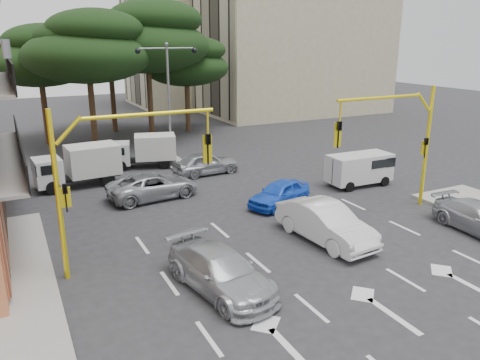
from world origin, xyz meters
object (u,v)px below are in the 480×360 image
object	(u,v)px
car_silver_cross_a	(154,186)
van_white	(359,170)
box_truck_a	(78,167)
car_silver_wagon	(220,271)
signal_mast_left	(110,166)
car_blue_compact	(279,193)
signal_mast_right	(402,133)
car_white_hatch	(325,223)
car_silver_cross_b	(206,163)
street_lamp_center	(168,82)
box_truck_b	(143,151)
car_silver_parked	(480,218)

from	to	relation	value
car_silver_cross_a	van_white	size ratio (longest dim) A/B	1.30
box_truck_a	car_silver_wagon	bearing A→B (deg)	-174.84
signal_mast_left	car_blue_compact	size ratio (longest dim) A/B	1.60
signal_mast_right	van_white	distance (m)	5.11
signal_mast_left	box_truck_a	xyz separation A→B (m)	(0.29, 11.06, -2.73)
box_truck_a	car_white_hatch	bearing A→B (deg)	-151.98
car_silver_cross_b	box_truck_a	bearing A→B (deg)	79.19
signal_mast_left	box_truck_a	distance (m)	11.40
van_white	box_truck_a	size ratio (longest dim) A/B	0.79
street_lamp_center	car_silver_wagon	bearing A→B (deg)	-103.35
street_lamp_center	car_silver_cross_b	world-z (taller)	street_lamp_center
car_blue_compact	van_white	size ratio (longest dim) A/B	1.01
street_lamp_center	car_white_hatch	size ratio (longest dim) A/B	1.61
car_silver_cross_a	car_silver_cross_b	world-z (taller)	car_silver_cross_b
box_truck_b	signal_mast_right	bearing A→B (deg)	-132.01
car_white_hatch	box_truck_a	size ratio (longest dim) A/B	1.03
signal_mast_left	car_silver_cross_a	xyz separation A→B (m)	(3.49, 7.11, -3.21)
car_blue_compact	box_truck_a	xyz separation A→B (m)	(-8.56, 7.94, 0.52)
car_silver_cross_b	van_white	world-z (taller)	van_white
car_silver_parked	car_blue_compact	bearing A→B (deg)	134.66
signal_mast_right	box_truck_b	world-z (taller)	signal_mast_right
signal_mast_right	box_truck_a	size ratio (longest dim) A/B	1.28
car_white_hatch	car_silver_cross_b	world-z (taller)	car_white_hatch
car_white_hatch	signal_mast_left	bearing A→B (deg)	164.62
car_silver_cross_b	car_blue_compact	bearing A→B (deg)	-174.72
street_lamp_center	car_blue_compact	bearing A→B (deg)	-79.33
street_lamp_center	van_white	distance (m)	13.54
car_blue_compact	car_silver_cross_b	xyz separation A→B (m)	(-1.10, 7.01, 0.07)
car_silver_cross_b	street_lamp_center	bearing A→B (deg)	10.05
box_truck_b	car_silver_cross_b	bearing A→B (deg)	-123.62
street_lamp_center	box_truck_a	world-z (taller)	street_lamp_center
car_silver_parked	signal_mast_right	bearing A→B (deg)	112.05
signal_mast_left	car_silver_cross_a	distance (m)	8.55
signal_mast_left	car_silver_cross_b	distance (m)	13.14
car_silver_wagon	van_white	size ratio (longest dim) A/B	1.29
signal_mast_right	box_truck_a	world-z (taller)	signal_mast_right
box_truck_b	car_white_hatch	bearing A→B (deg)	-151.95
car_silver_cross_b	car_white_hatch	bearing A→B (deg)	179.00
car_white_hatch	car_silver_parked	xyz separation A→B (m)	(6.58, -2.30, -0.16)
signal_mast_left	van_white	distance (m)	15.56
car_silver_parked	box_truck_a	size ratio (longest dim) A/B	0.93
car_blue_compact	car_silver_cross_a	distance (m)	6.68
car_blue_compact	car_silver_cross_a	size ratio (longest dim) A/B	0.78
car_silver_parked	box_truck_b	xyz separation A→B (m)	(-10.13, 17.28, 0.43)
signal_mast_left	street_lamp_center	bearing A→B (deg)	64.09
signal_mast_right	car_white_hatch	size ratio (longest dim) A/B	1.24
car_silver_cross_b	signal_mast_right	bearing A→B (deg)	-153.62
street_lamp_center	car_silver_cross_a	world-z (taller)	street_lamp_center
street_lamp_center	car_blue_compact	distance (m)	12.07
street_lamp_center	box_truck_a	size ratio (longest dim) A/B	1.65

